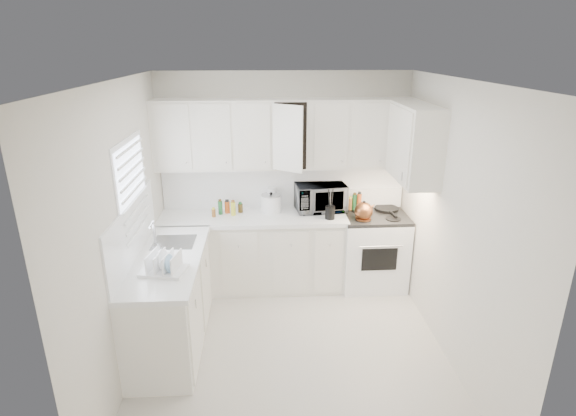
{
  "coord_description": "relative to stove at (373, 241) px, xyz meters",
  "views": [
    {
      "loc": [
        -0.25,
        -3.81,
        2.87
      ],
      "look_at": [
        0.0,
        0.7,
        1.25
      ],
      "focal_mm": 28.37,
      "sensor_mm": 36.0,
      "label": 1
    }
  ],
  "objects": [
    {
      "name": "floor",
      "position": [
        -1.09,
        -1.27,
        -0.6
      ],
      "size": [
        3.2,
        3.2,
        0.0
      ],
      "primitive_type": "plane",
      "color": "beige",
      "rests_on": "ground"
    },
    {
      "name": "ceiling",
      "position": [
        -1.09,
        -1.27,
        2.0
      ],
      "size": [
        3.2,
        3.2,
        0.0
      ],
      "primitive_type": "plane",
      "rotation": [
        3.14,
        0.0,
        0.0
      ],
      "color": "white",
      "rests_on": "ground"
    },
    {
      "name": "wall_back",
      "position": [
        -1.09,
        0.33,
        0.7
      ],
      "size": [
        3.0,
        0.0,
        3.0
      ],
      "primitive_type": "plane",
      "rotation": [
        1.57,
        0.0,
        0.0
      ],
      "color": "silver",
      "rests_on": "ground"
    },
    {
      "name": "wall_front",
      "position": [
        -1.09,
        -2.87,
        0.7
      ],
      "size": [
        3.0,
        0.0,
        3.0
      ],
      "primitive_type": "plane",
      "rotation": [
        -1.57,
        0.0,
        0.0
      ],
      "color": "silver",
      "rests_on": "ground"
    },
    {
      "name": "wall_left",
      "position": [
        -2.59,
        -1.27,
        0.7
      ],
      "size": [
        0.0,
        3.2,
        3.2
      ],
      "primitive_type": "plane",
      "rotation": [
        1.57,
        0.0,
        1.57
      ],
      "color": "silver",
      "rests_on": "ground"
    },
    {
      "name": "wall_right",
      "position": [
        0.41,
        -1.27,
        0.7
      ],
      "size": [
        0.0,
        3.2,
        3.2
      ],
      "primitive_type": "plane",
      "rotation": [
        1.57,
        0.0,
        -1.57
      ],
      "color": "silver",
      "rests_on": "ground"
    },
    {
      "name": "window_blinds",
      "position": [
        -2.57,
        -0.92,
        0.95
      ],
      "size": [
        0.06,
        0.96,
        1.06
      ],
      "primitive_type": null,
      "color": "white",
      "rests_on": "wall_left"
    },
    {
      "name": "lower_cabinets_back",
      "position": [
        -1.48,
        0.03,
        -0.15
      ],
      "size": [
        2.22,
        0.6,
        0.9
      ],
      "primitive_type": null,
      "color": "silver",
      "rests_on": "floor"
    },
    {
      "name": "lower_cabinets_left",
      "position": [
        -2.29,
        -1.07,
        -0.15
      ],
      "size": [
        0.6,
        1.6,
        0.9
      ],
      "primitive_type": null,
      "color": "silver",
      "rests_on": "floor"
    },
    {
      "name": "countertop_back",
      "position": [
        -1.48,
        0.02,
        0.33
      ],
      "size": [
        2.24,
        0.64,
        0.05
      ],
      "primitive_type": "cube",
      "color": "white",
      "rests_on": "lower_cabinets_back"
    },
    {
      "name": "countertop_left",
      "position": [
        -2.28,
        -1.07,
        0.33
      ],
      "size": [
        0.64,
        1.62,
        0.05
      ],
      "primitive_type": "cube",
      "color": "white",
      "rests_on": "lower_cabinets_left"
    },
    {
      "name": "backsplash_back",
      "position": [
        -1.09,
        0.32,
        0.63
      ],
      "size": [
        2.98,
        0.02,
        0.55
      ],
      "primitive_type": "cube",
      "color": "white",
      "rests_on": "wall_back"
    },
    {
      "name": "backsplash_left",
      "position": [
        -2.58,
        -1.07,
        0.63
      ],
      "size": [
        0.02,
        1.6,
        0.55
      ],
      "primitive_type": "cube",
      "color": "white",
      "rests_on": "wall_left"
    },
    {
      "name": "upper_cabinets_back",
      "position": [
        -1.09,
        0.17,
        0.9
      ],
      "size": [
        3.0,
        0.33,
        0.8
      ],
      "primitive_type": null,
      "color": "silver",
      "rests_on": "wall_back"
    },
    {
      "name": "upper_cabinets_right",
      "position": [
        0.25,
        -0.45,
        0.9
      ],
      "size": [
        0.33,
        0.9,
        0.8
      ],
      "primitive_type": null,
      "color": "silver",
      "rests_on": "wall_right"
    },
    {
      "name": "sink",
      "position": [
        -2.28,
        -0.72,
        0.47
      ],
      "size": [
        0.42,
        0.38,
        0.3
      ],
      "primitive_type": null,
      "color": "gray",
      "rests_on": "countertop_left"
    },
    {
      "name": "stove",
      "position": [
        0.0,
        0.0,
        0.0
      ],
      "size": [
        0.78,
        0.65,
        1.2
      ],
      "primitive_type": null,
      "rotation": [
        0.0,
        0.0,
        0.01
      ],
      "color": "white",
      "rests_on": "floor"
    },
    {
      "name": "tea_kettle",
      "position": [
        -0.18,
        -0.16,
        0.46
      ],
      "size": [
        0.32,
        0.3,
        0.25
      ],
      "primitive_type": null,
      "rotation": [
        0.0,
        0.0,
        0.31
      ],
      "color": "brown",
      "rests_on": "stove"
    },
    {
      "name": "frying_pan",
      "position": [
        0.18,
        0.16,
        0.37
      ],
      "size": [
        0.35,
        0.52,
        0.04
      ],
      "primitive_type": null,
      "rotation": [
        0.0,
        0.0,
        0.12
      ],
      "color": "black",
      "rests_on": "stove"
    },
    {
      "name": "microwave",
      "position": [
        -0.65,
        0.18,
        0.55
      ],
      "size": [
        0.64,
        0.41,
        0.41
      ],
      "primitive_type": "imported",
      "rotation": [
        0.0,
        0.0,
        0.13
      ],
      "color": "gray",
      "rests_on": "countertop_back"
    },
    {
      "name": "rice_cooker",
      "position": [
        -1.25,
        0.15,
        0.48
      ],
      "size": [
        0.29,
        0.29,
        0.25
      ],
      "primitive_type": null,
      "rotation": [
        0.0,
        0.0,
        0.17
      ],
      "color": "white",
      "rests_on": "countertop_back"
    },
    {
      "name": "paper_towel",
      "position": [
        -1.24,
        0.25,
        0.49
      ],
      "size": [
        0.12,
        0.12,
        0.27
      ],
      "primitive_type": "cylinder",
      "color": "white",
      "rests_on": "countertop_back"
    },
    {
      "name": "utensil_crock",
      "position": [
        -0.57,
        -0.13,
        0.54
      ],
      "size": [
        0.14,
        0.14,
        0.37
      ],
      "primitive_type": null,
      "rotation": [
        0.0,
        0.0,
        -0.09
      ],
      "color": "black",
      "rests_on": "countertop_back"
    },
    {
      "name": "dish_rack",
      "position": [
        -2.25,
        -1.37,
        0.46
      ],
      "size": [
        0.43,
        0.36,
        0.21
      ],
      "primitive_type": null,
      "rotation": [
        0.0,
        0.0,
        -0.19
      ],
      "color": "white",
      "rests_on": "countertop_left"
    },
    {
      "name": "spice_left_0",
      "position": [
        -1.94,
        0.15,
        0.42
      ],
      "size": [
        0.06,
        0.06,
        0.13
      ],
      "primitive_type": "cylinder",
      "color": "brown",
      "rests_on": "countertop_back"
    },
    {
      "name": "spice_left_1",
      "position": [
        -1.86,
        0.06,
        0.42
      ],
      "size": [
        0.06,
        0.06,
        0.13
      ],
      "primitive_type": "cylinder",
      "color": "#226732",
      "rests_on": "countertop_back"
    },
    {
      "name": "spice_left_2",
      "position": [
        -1.79,
        0.15,
        0.42
      ],
      "size": [
        0.06,
        0.06,
        0.13
      ],
      "primitive_type": "cylinder",
      "color": "#B94B18",
      "rests_on": "countertop_back"
    },
    {
      "name": "spice_left_3",
      "position": [
        -1.71,
        0.06,
        0.42
      ],
      "size": [
        0.06,
        0.06,
        0.13
      ],
      "primitive_type": "cylinder",
      "color": "gold",
      "rests_on": "countertop_back"
    },
    {
      "name": "spice_left_4",
      "position": [
        -1.64,
        0.15,
        0.42
      ],
      "size": [
        0.06,
        0.06,
        0.13
      ],
      "primitive_type": "cylinder",
      "color": "#523E17",
      "rests_on": "countertop_back"
    },
    {
      "name": "sauce_right_0",
      "position": [
        -0.51,
        0.19,
        0.45
      ],
      "size": [
        0.06,
        0.06,
        0.19
      ],
      "primitive_type": "cylinder",
      "color": "#B94B18",
      "rests_on": "countertop_back"
    },
    {
      "name": "sauce_right_1",
      "position": [
        -0.45,
        0.13,
        0.45
      ],
      "size": [
        0.06,
        0.06,
        0.19
      ],
      "primitive_type": "cylinder",
      "color": "gold",
      "rests_on": "countertop_back"
    },
    {
      "name": "sauce_right_2",
      "position": [
        -0.4,
        0.19,
        0.45
      ],
      "size": [
        0.06,
        0.06,
        0.19
      ],
      "primitive_type": "cylinder",
      "color": "#523E17",
      "rests_on": "countertop_back"
    },
    {
      "name": "sauce_right_3",
      "position": [
        -0.34,
        0.13,
        0.45
      ],
      "size": [
        0.06,
        0.06,
        0.19
      ],
      "primitive_type": "cylinder",
      "color": "black",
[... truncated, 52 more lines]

